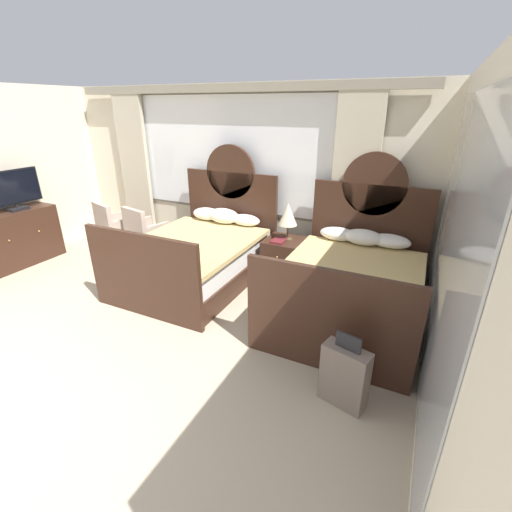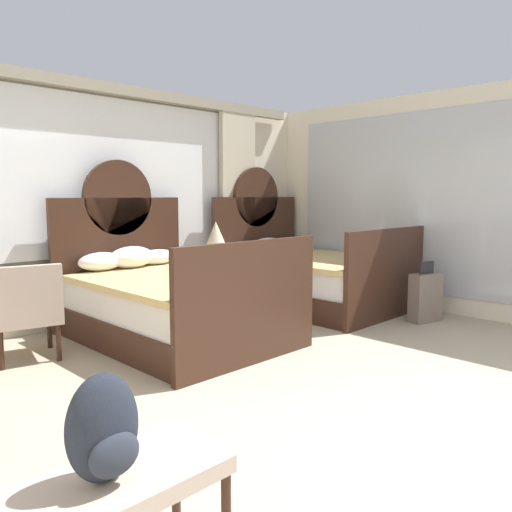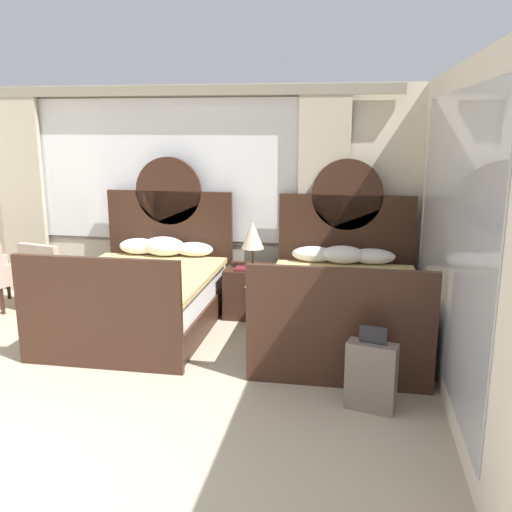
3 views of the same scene
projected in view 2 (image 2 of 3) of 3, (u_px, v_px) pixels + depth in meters
The scene contains 12 objects.
ground_plane at pixel (474, 446), 2.96m from camera, with size 24.00×24.00×0.00m, color tan.
wall_back_window at pixel (104, 196), 5.77m from camera, with size 6.25×0.22×2.70m.
wall_right_mirror at pixel (433, 203), 6.31m from camera, with size 0.08×4.84×2.70m.
bed_near_window at pixel (172, 301), 5.11m from camera, with size 1.61×2.18×1.84m.
bed_near_mirror at pixel (310, 277), 6.65m from camera, with size 1.61×2.18×1.84m.
nightstand_between_beds at pixel (215, 288), 6.33m from camera, with size 0.55×0.58×0.59m.
table_lamp_on_nightstand at pixel (216, 235), 6.28m from camera, with size 0.27×0.27×0.54m.
book_on_nightstand at pixel (218, 265), 6.18m from camera, with size 0.18×0.26×0.03m.
armchair_by_window_left at pixel (26, 308), 4.42m from camera, with size 0.67×0.67×0.86m.
luggage_bench at pixel (117, 491), 1.80m from camera, with size 0.80×0.39×0.46m.
backpack_on_bench at pixel (104, 431), 1.74m from camera, with size 0.26×0.20×0.39m.
suitcase_on_floor at pixel (425, 297), 5.81m from camera, with size 0.42×0.26×0.70m.
Camera 2 is at (-2.88, -1.09, 1.45)m, focal length 35.64 mm.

